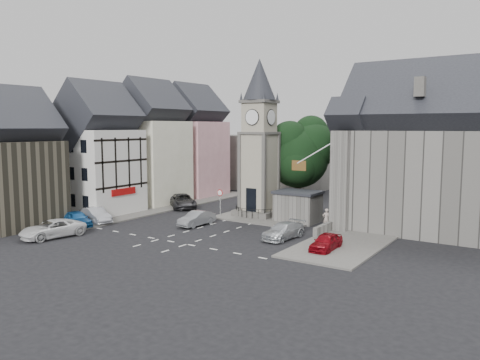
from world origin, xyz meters
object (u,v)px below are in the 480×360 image
Objects in this scene: clock_tower at (259,139)px; car_east_red at (326,242)px; pedestrian at (326,219)px; stone_shelter at (298,206)px; car_west_blue at (77,219)px.

clock_tower reaches higher than car_east_red.
pedestrian is at bearing -12.74° from clock_tower.
car_east_red is (6.70, -8.53, -0.89)m from stone_shelter.
car_east_red is at bearing -51.84° from stone_shelter.
clock_tower is at bearing -47.41° from pedestrian.
car_west_blue is 23.53m from car_east_red.
stone_shelter is at bearing 126.63° from car_east_red.
pedestrian is (19.95, 12.08, 0.22)m from car_west_blue.
clock_tower is at bearing -22.76° from car_west_blue.
clock_tower reaches higher than pedestrian.
pedestrian is at bearing -21.24° from stone_shelter.
stone_shelter is at bearing -5.84° from clock_tower.
clock_tower is at bearing 174.16° from stone_shelter.
pedestrian is at bearing 111.71° from car_east_red.
pedestrian is at bearing -42.14° from car_west_blue.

